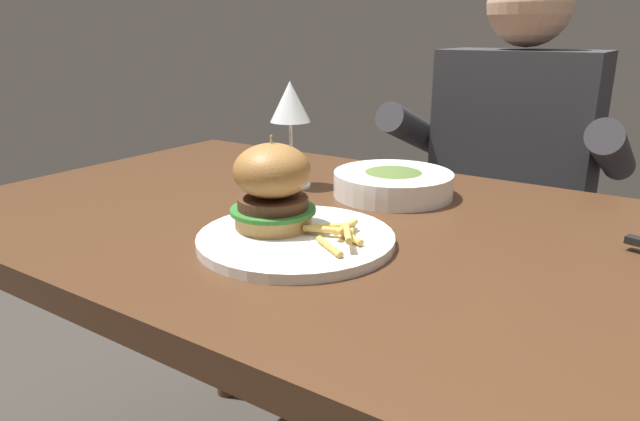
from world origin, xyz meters
name	(u,v)px	position (x,y,z in m)	size (l,w,h in m)	color
dining_table	(366,280)	(0.00, 0.00, 0.65)	(1.39, 0.78, 0.74)	#472B19
main_plate	(296,239)	(-0.04, -0.12, 0.75)	(0.27, 0.27, 0.01)	white
burger_sandwich	(272,186)	(-0.09, -0.11, 0.81)	(0.12, 0.12, 0.13)	#B78447
fries_pile	(339,233)	(0.02, -0.11, 0.76)	(0.10, 0.11, 0.02)	gold
wine_glass	(290,106)	(-0.23, 0.12, 0.89)	(0.07, 0.07, 0.20)	silver
soup_bowl	(393,183)	(-0.04, 0.17, 0.76)	(0.21, 0.21, 0.05)	white
diner_person	(507,222)	(0.03, 0.67, 0.56)	(0.51, 0.36, 1.18)	#282833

